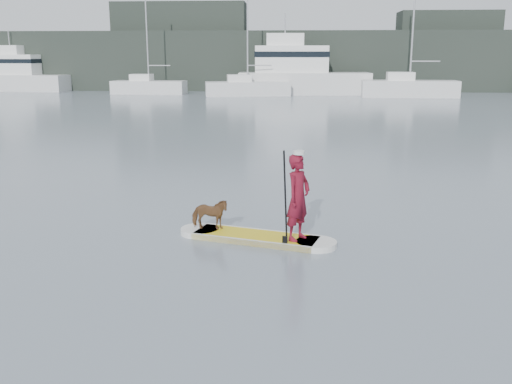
# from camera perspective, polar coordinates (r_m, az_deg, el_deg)

# --- Properties ---
(ground) EXTENTS (140.00, 140.00, 0.00)m
(ground) POSITION_cam_1_polar(r_m,az_deg,el_deg) (9.51, -10.62, -9.20)
(ground) COLOR slate
(ground) RESTS_ON ground
(paddleboard) EXTENTS (3.20, 1.50, 0.12)m
(paddleboard) POSITION_cam_1_polar(r_m,az_deg,el_deg) (11.52, 0.00, -4.55)
(paddleboard) COLOR gold
(paddleboard) RESTS_ON ground
(paddler) EXTENTS (0.67, 0.73, 1.68)m
(paddler) POSITION_cam_1_polar(r_m,az_deg,el_deg) (11.01, 4.24, -0.55)
(paddler) COLOR maroon
(paddler) RESTS_ON paddleboard
(white_cap) EXTENTS (0.22, 0.22, 0.07)m
(white_cap) POSITION_cam_1_polar(r_m,az_deg,el_deg) (10.83, 4.32, 3.95)
(white_cap) COLOR silver
(white_cap) RESTS_ON paddler
(dog) EXTENTS (0.79, 0.39, 0.65)m
(dog) POSITION_cam_1_polar(r_m,az_deg,el_deg) (11.78, -4.67, -2.22)
(dog) COLOR brown
(dog) RESTS_ON paddleboard
(paddle) EXTENTS (0.12, 0.30, 2.00)m
(paddle) POSITION_cam_1_polar(r_m,az_deg,el_deg) (10.80, 2.94, -1.72)
(paddle) COLOR black
(paddle) RESTS_ON ground
(sailboat_c) EXTENTS (7.02, 2.62, 9.93)m
(sailboat_c) POSITION_cam_1_polar(r_m,az_deg,el_deg) (55.99, -10.70, 10.36)
(sailboat_c) COLOR silver
(sailboat_c) RESTS_ON ground
(sailboat_d) EXTENTS (7.89, 3.65, 11.20)m
(sailboat_d) POSITION_cam_1_polar(r_m,az_deg,el_deg) (52.55, -0.92, 10.46)
(sailboat_d) COLOR silver
(sailboat_d) RESTS_ON ground
(sailboat_e) EXTENTS (8.39, 3.15, 11.97)m
(sailboat_e) POSITION_cam_1_polar(r_m,az_deg,el_deg) (52.79, 15.01, 10.09)
(sailboat_e) COLOR silver
(sailboat_e) RESTS_ON ground
(motor_yacht_a) EXTENTS (12.42, 4.34, 7.36)m
(motor_yacht_a) POSITION_cam_1_polar(r_m,az_deg,el_deg) (54.99, 4.26, 11.89)
(motor_yacht_a) COLOR silver
(motor_yacht_a) RESTS_ON ground
(motor_yacht_b) EXTENTS (9.45, 4.14, 6.04)m
(motor_yacht_b) POSITION_cam_1_polar(r_m,az_deg,el_deg) (64.50, -22.46, 10.83)
(motor_yacht_b) COLOR silver
(motor_yacht_b) RESTS_ON ground
(shore_mass) EXTENTS (90.00, 6.00, 6.00)m
(shore_mass) POSITION_cam_1_polar(r_m,az_deg,el_deg) (61.52, 1.75, 12.96)
(shore_mass) COLOR #212923
(shore_mass) RESTS_ON ground
(shore_building_west) EXTENTS (14.00, 4.00, 9.00)m
(shore_building_west) POSITION_cam_1_polar(r_m,az_deg,el_deg) (63.68, -7.52, 14.22)
(shore_building_west) COLOR #212923
(shore_building_west) RESTS_ON ground
(shore_building_east) EXTENTS (10.00, 4.00, 8.00)m
(shore_building_east) POSITION_cam_1_polar(r_m,az_deg,el_deg) (64.42, 18.46, 13.21)
(shore_building_east) COLOR #212923
(shore_building_east) RESTS_ON ground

